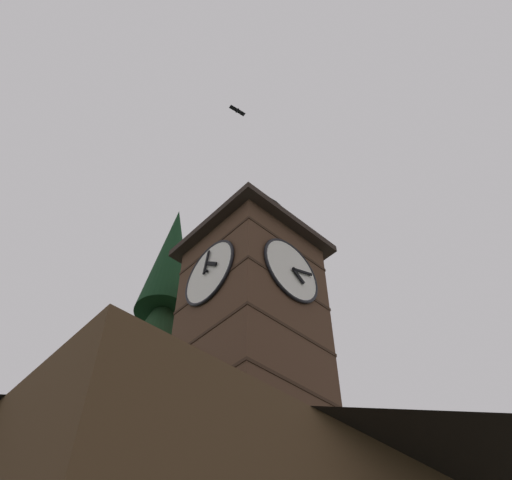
# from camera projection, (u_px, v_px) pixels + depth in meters

# --- Properties ---
(clock_tower) EXTENTS (4.09, 4.09, 9.99)m
(clock_tower) POSITION_uv_depth(u_px,v_px,m) (252.00, 306.00, 16.67)
(clock_tower) COLOR #4C3323
(clock_tower) RESTS_ON building_main
(flying_bird_high) EXTENTS (0.69, 0.25, 0.12)m
(flying_bird_high) POSITION_uv_depth(u_px,v_px,m) (237.00, 111.00, 20.94)
(flying_bird_high) COLOR black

